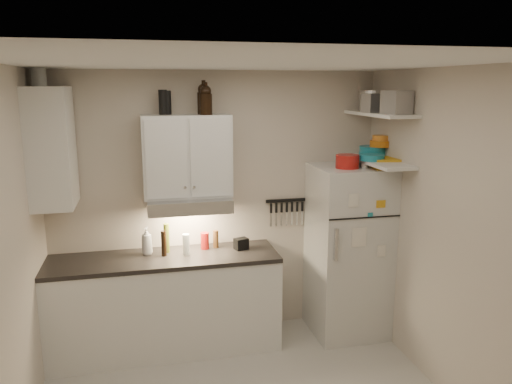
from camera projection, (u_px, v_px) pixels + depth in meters
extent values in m
cube|color=white|center=(250.00, 61.00, 3.20)|extent=(3.20, 3.00, 0.02)
cube|color=beige|center=(217.00, 205.00, 4.91)|extent=(3.20, 0.02, 2.60)
cube|color=beige|center=(455.00, 239.00, 3.83)|extent=(0.02, 3.00, 2.60)
cube|color=white|center=(166.00, 305.00, 4.67)|extent=(2.10, 0.60, 0.88)
cube|color=black|center=(164.00, 259.00, 4.58)|extent=(2.10, 0.62, 0.04)
cube|color=white|center=(187.00, 156.00, 4.57)|extent=(0.80, 0.33, 0.75)
cube|color=white|center=(52.00, 147.00, 4.16)|extent=(0.33, 0.55, 1.00)
cube|color=silver|center=(189.00, 204.00, 4.60)|extent=(0.76, 0.46, 0.12)
cube|color=silver|center=(348.00, 251.00, 4.95)|extent=(0.70, 0.68, 1.70)
cube|color=white|center=(380.00, 114.00, 4.59)|extent=(0.30, 0.95, 0.03)
cube|color=white|center=(377.00, 161.00, 4.68)|extent=(0.30, 0.95, 0.03)
cube|color=black|center=(286.00, 200.00, 5.04)|extent=(0.42, 0.02, 0.03)
cylinder|color=#A21712|center=(347.00, 161.00, 4.65)|extent=(0.23, 0.23, 0.13)
cube|color=gold|center=(384.00, 163.00, 4.67)|extent=(0.27, 0.32, 0.10)
cylinder|color=silver|center=(365.00, 162.00, 4.67)|extent=(0.08, 0.08, 0.10)
cylinder|color=silver|center=(373.00, 101.00, 4.87)|extent=(0.28, 0.28, 0.20)
cube|color=#AAAAAD|center=(374.00, 103.00, 4.54)|extent=(0.19, 0.18, 0.17)
cube|color=#AAAAAD|center=(397.00, 102.00, 4.31)|extent=(0.24, 0.24, 0.20)
cylinder|color=teal|center=(372.00, 151.00, 4.88)|extent=(0.25, 0.25, 0.10)
cylinder|color=#C56612|center=(380.00, 144.00, 4.83)|extent=(0.20, 0.20, 0.06)
cylinder|color=orange|center=(381.00, 138.00, 4.81)|extent=(0.16, 0.16, 0.05)
cylinder|color=teal|center=(372.00, 157.00, 4.63)|extent=(0.27, 0.27, 0.06)
cylinder|color=black|center=(167.00, 103.00, 4.47)|extent=(0.10, 0.10, 0.21)
cylinder|color=black|center=(163.00, 102.00, 4.46)|extent=(0.09, 0.09, 0.22)
cylinder|color=silver|center=(38.00, 76.00, 4.12)|extent=(0.15, 0.15, 0.17)
imported|color=white|center=(147.00, 239.00, 4.61)|extent=(0.15, 0.15, 0.29)
cylinder|color=#57371A|center=(216.00, 239.00, 4.81)|extent=(0.06, 0.06, 0.17)
cylinder|color=#5A6519|center=(167.00, 238.00, 4.67)|extent=(0.07, 0.07, 0.28)
cylinder|color=black|center=(164.00, 243.00, 4.57)|extent=(0.06, 0.06, 0.24)
cylinder|color=silver|center=(186.00, 244.00, 4.61)|extent=(0.08, 0.08, 0.20)
cylinder|color=#A21712|center=(205.00, 241.00, 4.78)|extent=(0.09, 0.09, 0.16)
cube|color=black|center=(241.00, 244.00, 4.77)|extent=(0.15, 0.12, 0.11)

